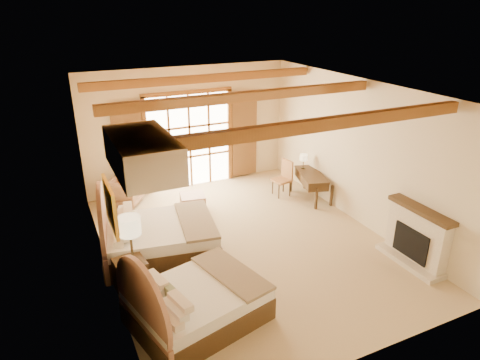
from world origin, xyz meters
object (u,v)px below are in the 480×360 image
bed_near (189,302)px  bed_far (152,237)px  nightstand (131,276)px  desk (311,185)px  armchair (125,192)px

bed_near → bed_far: bed_far is taller
bed_far → nightstand: bearing=-113.4°
bed_near → desk: size_ratio=1.68×
armchair → bed_near: bearing=124.5°
bed_far → nightstand: bed_far is taller
armchair → desk: bearing=-166.8°
nightstand → desk: bearing=13.9°
bed_near → nightstand: size_ratio=3.80×
bed_near → armchair: bearing=76.5°
bed_near → bed_far: size_ratio=0.95×
bed_near → nightstand: (-0.64, 1.20, -0.09)m
bed_near → armchair: (-0.03, 4.77, -0.06)m
armchair → desk: (4.35, -1.67, 0.03)m
armchair → desk: size_ratio=0.54×
armchair → desk: desk is taller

